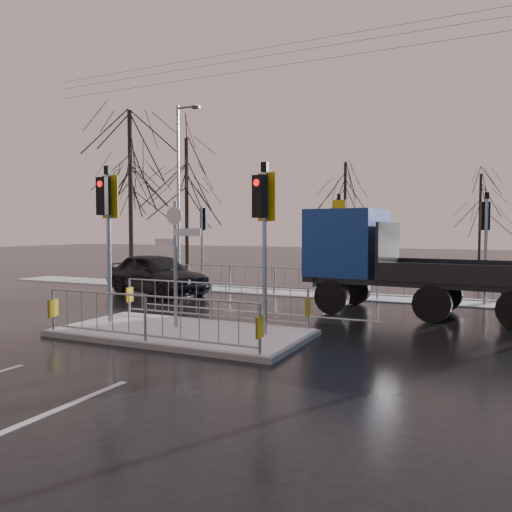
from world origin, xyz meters
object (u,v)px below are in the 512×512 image
at_px(traffic_island, 181,319).
at_px(car_far_lane, 157,274).
at_px(street_lamp_left, 179,187).
at_px(flatbed_truck, 378,257).

relative_size(traffic_island, car_far_lane, 1.26).
bearing_deg(traffic_island, street_lamp_left, 124.07).
relative_size(traffic_island, street_lamp_left, 0.73).
bearing_deg(flatbed_truck, traffic_island, -122.56).
bearing_deg(flatbed_truck, car_far_lane, 177.36).
bearing_deg(street_lamp_left, traffic_island, -55.93).
relative_size(car_far_lane, flatbed_truck, 0.69).
xyz_separation_m(flatbed_truck, street_lamp_left, (-9.94, 3.98, 2.81)).
relative_size(flatbed_truck, street_lamp_left, 0.85).
distance_m(car_far_lane, street_lamp_left, 5.30).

